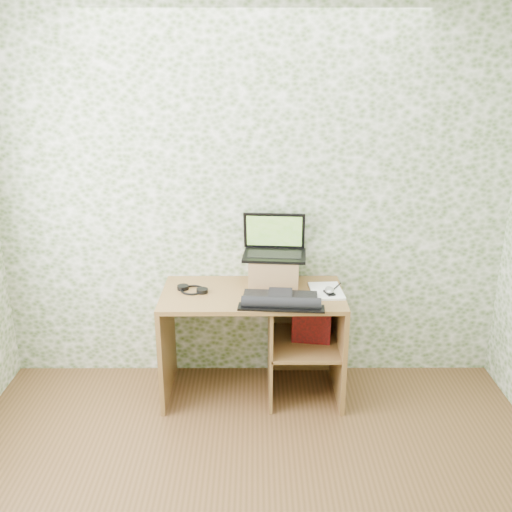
{
  "coord_description": "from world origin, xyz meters",
  "views": [
    {
      "loc": [
        0.01,
        -2.02,
        2.22
      ],
      "look_at": [
        0.02,
        1.39,
        1.02
      ],
      "focal_mm": 40.0,
      "sensor_mm": 36.0,
      "label": 1
    }
  ],
  "objects_px": {
    "desk": "(264,327)",
    "laptop": "(274,246)",
    "notepad": "(326,291)",
    "keyboard": "(281,300)",
    "riser": "(274,271)"
  },
  "relations": [
    {
      "from": "notepad",
      "to": "desk",
      "type": "bearing_deg",
      "value": 173.41
    },
    {
      "from": "laptop",
      "to": "notepad",
      "type": "xyz_separation_m",
      "value": [
        0.34,
        -0.18,
        -0.26
      ]
    },
    {
      "from": "desk",
      "to": "laptop",
      "type": "relative_size",
      "value": 2.73
    },
    {
      "from": "desk",
      "to": "notepad",
      "type": "height_order",
      "value": "notepad"
    },
    {
      "from": "riser",
      "to": "keyboard",
      "type": "xyz_separation_m",
      "value": [
        0.03,
        -0.33,
        -0.07
      ]
    },
    {
      "from": "riser",
      "to": "laptop",
      "type": "distance_m",
      "value": 0.17
    },
    {
      "from": "laptop",
      "to": "keyboard",
      "type": "bearing_deg",
      "value": -80.53
    },
    {
      "from": "laptop",
      "to": "keyboard",
      "type": "distance_m",
      "value": 0.44
    },
    {
      "from": "desk",
      "to": "notepad",
      "type": "xyz_separation_m",
      "value": [
        0.41,
        -0.02,
        0.28
      ]
    },
    {
      "from": "keyboard",
      "to": "notepad",
      "type": "height_order",
      "value": "keyboard"
    },
    {
      "from": "laptop",
      "to": "notepad",
      "type": "height_order",
      "value": "laptop"
    },
    {
      "from": "desk",
      "to": "keyboard",
      "type": "bearing_deg",
      "value": -64.97
    },
    {
      "from": "desk",
      "to": "laptop",
      "type": "height_order",
      "value": "laptop"
    },
    {
      "from": "notepad",
      "to": "laptop",
      "type": "bearing_deg",
      "value": 148.29
    },
    {
      "from": "laptop",
      "to": "notepad",
      "type": "distance_m",
      "value": 0.46
    }
  ]
}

